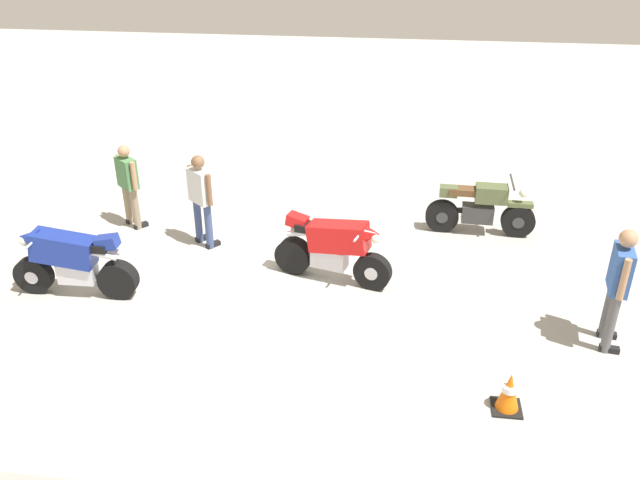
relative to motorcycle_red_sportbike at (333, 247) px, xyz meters
The scene contains 8 objects.
ground_plane 0.89m from the motorcycle_red_sportbike, ahead, with size 40.00×40.00×0.00m, color #ADAAA3.
motorcycle_red_sportbike is the anchor object (origin of this frame).
motorcycle_blue_sportbike 4.00m from the motorcycle_red_sportbike, 13.54° to the left, with size 1.95×0.70×1.14m.
motorcycle_olive_vintage 3.15m from the motorcycle_red_sportbike, 141.02° to the right, with size 1.95×0.70×1.07m.
person_in_blue_shirt 4.12m from the motorcycle_red_sportbike, 162.84° to the left, with size 0.36×0.68×1.76m.
person_in_green_shirt 4.19m from the motorcycle_red_sportbike, 20.54° to the right, with size 0.54×0.51×1.58m.
person_in_white_shirt 2.58m from the motorcycle_red_sportbike, 20.92° to the right, with size 0.56×0.53×1.67m.
traffic_cone 3.66m from the motorcycle_red_sportbike, 131.69° to the left, with size 0.36×0.36×0.53m.
Camera 1 is at (-1.62, 8.99, 5.56)m, focal length 37.18 mm.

